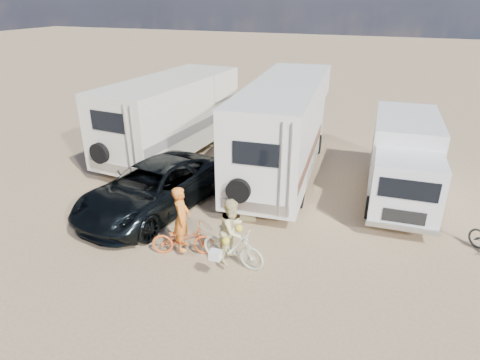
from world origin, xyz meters
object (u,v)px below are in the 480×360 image
at_px(bike_man, 183,239).
at_px(crate, 248,212).
at_px(rv_main, 284,130).
at_px(cooler, 251,204).
at_px(box_truck, 404,162).
at_px(rider_woman, 232,236).
at_px(dark_suv, 153,188).
at_px(rider_man, 182,224).
at_px(bike_woman, 233,247).
at_px(rv_left, 170,118).

bearing_deg(bike_man, crate, -40.83).
bearing_deg(rv_main, cooler, -96.66).
distance_m(bike_man, cooler, 3.19).
xyz_separation_m(box_truck, cooler, (-4.56, -2.65, -1.13)).
bearing_deg(rider_woman, bike_man, 97.80).
bearing_deg(dark_suv, rider_man, -33.11).
relative_size(bike_woman, crate, 3.64).
distance_m(box_truck, rider_man, 7.92).
relative_size(bike_man, crate, 3.47).
xyz_separation_m(bike_woman, crate, (-0.47, 2.53, -0.35)).
relative_size(dark_suv, rider_man, 3.09).
xyz_separation_m(dark_suv, crate, (3.10, 0.58, -0.59)).
distance_m(bike_man, crate, 2.73).
distance_m(rv_main, cooler, 3.74).
height_order(bike_woman, cooler, bike_woman).
bearing_deg(dark_suv, crate, 20.29).
bearing_deg(crate, rv_left, 140.45).
distance_m(dark_suv, bike_man, 2.89).
relative_size(rv_main, cooler, 14.89).
bearing_deg(box_truck, rv_left, 171.45).
distance_m(rv_main, box_truck, 4.52).
relative_size(rv_left, cooler, 12.42).
distance_m(rv_main, rider_woman, 6.53).
xyz_separation_m(rv_main, rv_left, (-5.13, 0.27, -0.13)).
bearing_deg(bike_woman, crate, 18.42).
xyz_separation_m(rv_left, bike_woman, (5.54, -6.72, -1.14)).
distance_m(bike_man, bike_woman, 1.47).
relative_size(dark_suv, bike_man, 3.30).
xyz_separation_m(rv_main, rider_woman, (0.41, -6.44, -0.94)).
bearing_deg(box_truck, bike_woman, -127.68).
xyz_separation_m(bike_woman, rider_woman, (-0.00, 0.00, 0.33)).
distance_m(rv_left, dark_suv, 5.23).
xyz_separation_m(bike_man, rider_woman, (1.46, -0.00, 0.42)).
height_order(rv_left, cooler, rv_left).
distance_m(rv_main, rider_man, 6.59).
bearing_deg(rv_left, rider_man, -54.27).
xyz_separation_m(rv_left, bike_man, (4.08, -6.72, -1.23)).
bearing_deg(rv_left, cooler, -31.79).
bearing_deg(rider_woman, rv_left, 47.37).
height_order(rv_left, bike_man, rv_left).
bearing_deg(rv_main, bike_woman, -90.92).
relative_size(rv_left, box_truck, 1.26).
height_order(rv_left, dark_suv, rv_left).
bearing_deg(dark_suv, rv_left, 122.08).
bearing_deg(bike_woman, bike_man, 97.80).
relative_size(rider_man, cooler, 3.05).
bearing_deg(dark_suv, rider_woman, -18.99).
xyz_separation_m(dark_suv, rider_woman, (3.57, -1.95, 0.08)).
height_order(dark_suv, rider_woman, rider_woman).
bearing_deg(cooler, bike_man, -122.09).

